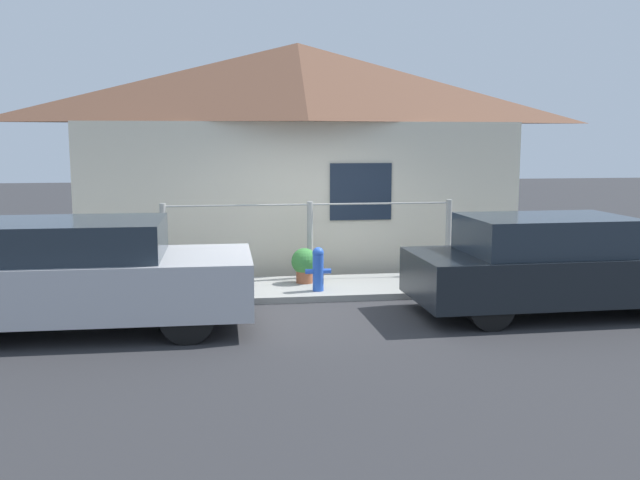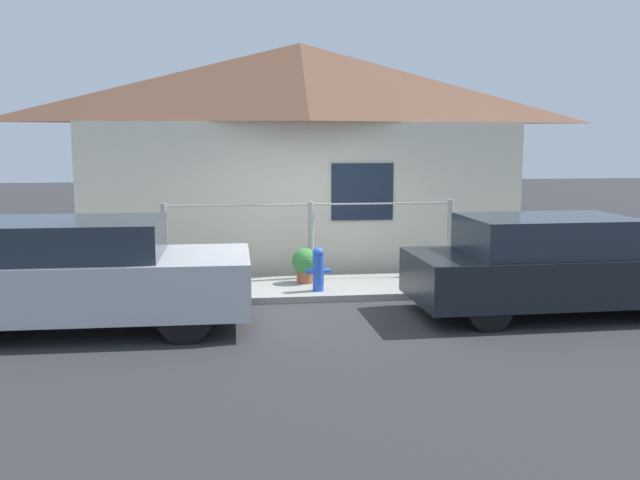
% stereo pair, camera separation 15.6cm
% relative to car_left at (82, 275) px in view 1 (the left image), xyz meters
% --- Properties ---
extents(ground_plane, '(60.00, 60.00, 0.00)m').
position_rel_car_left_xyz_m(ground_plane, '(3.24, 1.06, -0.72)').
color(ground_plane, '#2D2D30').
extents(sidewalk, '(24.00, 1.61, 0.10)m').
position_rel_car_left_xyz_m(sidewalk, '(3.24, 1.87, -0.67)').
color(sidewalk, gray).
rests_on(sidewalk, ground_plane).
extents(house, '(8.24, 2.23, 4.16)m').
position_rel_car_left_xyz_m(house, '(3.24, 4.14, 2.53)').
color(house, beige).
rests_on(house, ground_plane).
extents(fence, '(4.90, 0.10, 1.28)m').
position_rel_car_left_xyz_m(fence, '(3.24, 2.52, 0.08)').
color(fence, '#999993').
rests_on(fence, sidewalk).
extents(car_left, '(4.19, 1.82, 1.41)m').
position_rel_car_left_xyz_m(car_left, '(0.00, 0.00, 0.00)').
color(car_left, '#B7B7BC').
rests_on(car_left, ground_plane).
extents(car_right, '(4.03, 1.74, 1.36)m').
position_rel_car_left_xyz_m(car_right, '(6.31, -0.00, -0.04)').
color(car_right, black).
rests_on(car_right, ground_plane).
extents(fire_hydrant, '(0.40, 0.18, 0.68)m').
position_rel_car_left_xyz_m(fire_hydrant, '(3.22, 1.45, -0.26)').
color(fire_hydrant, blue).
rests_on(fire_hydrant, sidewalk).
extents(potted_plant_near_hydrant, '(0.43, 0.43, 0.57)m').
position_rel_car_left_xyz_m(potted_plant_near_hydrant, '(3.09, 2.08, -0.30)').
color(potted_plant_near_hydrant, '#9E5638').
rests_on(potted_plant_near_hydrant, sidewalk).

